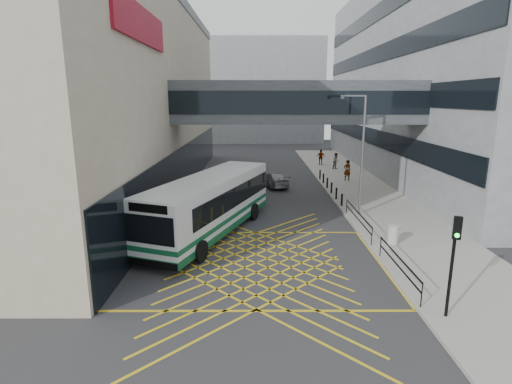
{
  "coord_description": "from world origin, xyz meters",
  "views": [
    {
      "loc": [
        -0.04,
        -18.05,
        7.77
      ],
      "look_at": [
        0.0,
        4.0,
        2.6
      ],
      "focal_mm": 28.0,
      "sensor_mm": 36.0,
      "label": 1
    }
  ],
  "objects_px": {
    "car_white": "(174,230)",
    "car_dark": "(237,200)",
    "traffic_light": "(454,253)",
    "street_lamp": "(360,148)",
    "car_silver": "(274,179)",
    "bus": "(211,203)",
    "litter_bin": "(393,234)",
    "pedestrian_a": "(347,170)",
    "pedestrian_b": "(336,161)",
    "pedestrian_c": "(321,157)"
  },
  "relations": [
    {
      "from": "bus",
      "to": "litter_bin",
      "type": "relative_size",
      "value": 12.32
    },
    {
      "from": "traffic_light",
      "to": "pedestrian_c",
      "type": "xyz_separation_m",
      "value": [
        0.93,
        33.88,
        -1.58
      ]
    },
    {
      "from": "bus",
      "to": "car_silver",
      "type": "relative_size",
      "value": 2.83
    },
    {
      "from": "bus",
      "to": "street_lamp",
      "type": "bearing_deg",
      "value": 39.97
    },
    {
      "from": "pedestrian_a",
      "to": "pedestrian_b",
      "type": "distance_m",
      "value": 6.27
    },
    {
      "from": "bus",
      "to": "pedestrian_b",
      "type": "height_order",
      "value": "bus"
    },
    {
      "from": "traffic_light",
      "to": "car_dark",
      "type": "bearing_deg",
      "value": 135.98
    },
    {
      "from": "pedestrian_a",
      "to": "car_white",
      "type": "bearing_deg",
      "value": 37.35
    },
    {
      "from": "street_lamp",
      "to": "pedestrian_a",
      "type": "relative_size",
      "value": 4.01
    },
    {
      "from": "car_silver",
      "to": "pedestrian_b",
      "type": "bearing_deg",
      "value": -148.89
    },
    {
      "from": "pedestrian_b",
      "to": "pedestrian_a",
      "type": "bearing_deg",
      "value": -126.93
    },
    {
      "from": "street_lamp",
      "to": "pedestrian_b",
      "type": "relative_size",
      "value": 4.42
    },
    {
      "from": "street_lamp",
      "to": "pedestrian_b",
      "type": "bearing_deg",
      "value": 75.11
    },
    {
      "from": "car_dark",
      "to": "litter_bin",
      "type": "distance_m",
      "value": 11.49
    },
    {
      "from": "traffic_light",
      "to": "pedestrian_c",
      "type": "bearing_deg",
      "value": 105.96
    },
    {
      "from": "bus",
      "to": "litter_bin",
      "type": "xyz_separation_m",
      "value": [
        9.97,
        -2.17,
        -1.16
      ]
    },
    {
      "from": "street_lamp",
      "to": "litter_bin",
      "type": "bearing_deg",
      "value": -92.18
    },
    {
      "from": "car_dark",
      "to": "pedestrian_a",
      "type": "xyz_separation_m",
      "value": [
        10.04,
        9.53,
        0.46
      ]
    },
    {
      "from": "traffic_light",
      "to": "pedestrian_b",
      "type": "distance_m",
      "value": 30.89
    },
    {
      "from": "car_dark",
      "to": "litter_bin",
      "type": "height_order",
      "value": "car_dark"
    },
    {
      "from": "bus",
      "to": "traffic_light",
      "type": "bearing_deg",
      "value": -25.77
    },
    {
      "from": "bus",
      "to": "traffic_light",
      "type": "xyz_separation_m",
      "value": [
        9.38,
        -9.66,
        0.8
      ]
    },
    {
      "from": "street_lamp",
      "to": "pedestrian_b",
      "type": "height_order",
      "value": "street_lamp"
    },
    {
      "from": "pedestrian_b",
      "to": "pedestrian_c",
      "type": "height_order",
      "value": "pedestrian_b"
    },
    {
      "from": "litter_bin",
      "to": "pedestrian_a",
      "type": "relative_size",
      "value": 0.51
    },
    {
      "from": "traffic_light",
      "to": "bus",
      "type": "bearing_deg",
      "value": 151.68
    },
    {
      "from": "street_lamp",
      "to": "pedestrian_b",
      "type": "distance_m",
      "value": 18.19
    },
    {
      "from": "car_dark",
      "to": "traffic_light",
      "type": "distance_m",
      "value": 17.16
    },
    {
      "from": "car_silver",
      "to": "street_lamp",
      "type": "xyz_separation_m",
      "value": [
        5.17,
        -9.49,
        3.95
      ]
    },
    {
      "from": "pedestrian_a",
      "to": "pedestrian_b",
      "type": "xyz_separation_m",
      "value": [
        0.2,
        6.26,
        -0.09
      ]
    },
    {
      "from": "car_dark",
      "to": "car_silver",
      "type": "height_order",
      "value": "car_dark"
    },
    {
      "from": "car_silver",
      "to": "traffic_light",
      "type": "height_order",
      "value": "traffic_light"
    },
    {
      "from": "car_white",
      "to": "traffic_light",
      "type": "height_order",
      "value": "traffic_light"
    },
    {
      "from": "bus",
      "to": "pedestrian_b",
      "type": "xyz_separation_m",
      "value": [
        11.5,
        21.11,
        -0.78
      ]
    },
    {
      "from": "litter_bin",
      "to": "pedestrian_c",
      "type": "xyz_separation_m",
      "value": [
        0.34,
        26.39,
        0.38
      ]
    },
    {
      "from": "bus",
      "to": "pedestrian_a",
      "type": "xyz_separation_m",
      "value": [
        11.3,
        14.85,
        -0.69
      ]
    },
    {
      "from": "car_white",
      "to": "pedestrian_b",
      "type": "height_order",
      "value": "pedestrian_b"
    },
    {
      "from": "pedestrian_a",
      "to": "car_silver",
      "type": "bearing_deg",
      "value": 1.45
    },
    {
      "from": "street_lamp",
      "to": "car_silver",
      "type": "bearing_deg",
      "value": 110.45
    },
    {
      "from": "traffic_light",
      "to": "pedestrian_b",
      "type": "relative_size",
      "value": 2.13
    },
    {
      "from": "car_white",
      "to": "car_dark",
      "type": "xyz_separation_m",
      "value": [
        3.16,
        6.98,
        -0.07
      ]
    },
    {
      "from": "car_dark",
      "to": "car_white",
      "type": "bearing_deg",
      "value": 64.22
    },
    {
      "from": "car_white",
      "to": "traffic_light",
      "type": "relative_size",
      "value": 1.25
    },
    {
      "from": "litter_bin",
      "to": "pedestrian_b",
      "type": "height_order",
      "value": "pedestrian_b"
    },
    {
      "from": "car_silver",
      "to": "traffic_light",
      "type": "distance_m",
      "value": 23.22
    },
    {
      "from": "car_dark",
      "to": "traffic_light",
      "type": "height_order",
      "value": "traffic_light"
    },
    {
      "from": "bus",
      "to": "street_lamp",
      "type": "height_order",
      "value": "street_lamp"
    },
    {
      "from": "street_lamp",
      "to": "car_dark",
      "type": "bearing_deg",
      "value": 158.57
    },
    {
      "from": "car_white",
      "to": "pedestrian_b",
      "type": "relative_size",
      "value": 2.66
    },
    {
      "from": "car_white",
      "to": "litter_bin",
      "type": "bearing_deg",
      "value": -165.93
    }
  ]
}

